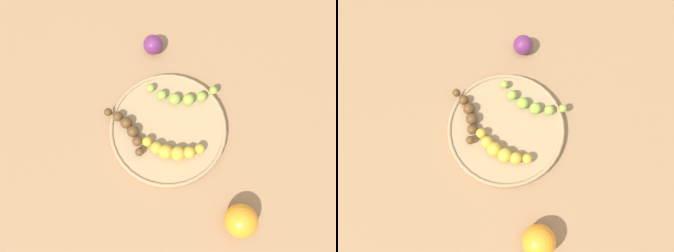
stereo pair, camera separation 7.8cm
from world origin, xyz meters
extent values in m
plane|color=#936D47|center=(0.00, 0.00, 0.00)|extent=(2.40, 2.40, 0.00)
cylinder|color=#A08259|center=(0.00, 0.00, 0.01)|extent=(0.29, 0.29, 0.02)
torus|color=#A08259|center=(0.00, 0.00, 0.02)|extent=(0.29, 0.29, 0.01)
sphere|color=#593819|center=(0.06, 0.07, 0.03)|extent=(0.02, 0.02, 0.02)
sphere|color=#593819|center=(0.07, 0.04, 0.03)|extent=(0.02, 0.02, 0.02)
sphere|color=#593819|center=(0.08, 0.02, 0.03)|extent=(0.03, 0.03, 0.03)
sphere|color=#593819|center=(0.10, 0.00, 0.03)|extent=(0.03, 0.03, 0.03)
sphere|color=#593819|center=(0.13, -0.01, 0.03)|extent=(0.02, 0.02, 0.02)
sphere|color=#593819|center=(0.15, -0.02, 0.03)|extent=(0.02, 0.02, 0.02)
sphere|color=gold|center=(0.05, 0.04, 0.04)|extent=(0.02, 0.02, 0.02)
sphere|color=gold|center=(0.02, 0.06, 0.04)|extent=(0.03, 0.03, 0.03)
sphere|color=gold|center=(0.00, 0.06, 0.04)|extent=(0.04, 0.04, 0.04)
sphere|color=gold|center=(-0.03, 0.07, 0.04)|extent=(0.04, 0.04, 0.04)
sphere|color=gold|center=(-0.06, 0.06, 0.04)|extent=(0.03, 0.03, 0.03)
sphere|color=gold|center=(-0.08, 0.05, 0.04)|extent=(0.02, 0.02, 0.02)
sphere|color=#8CAD38|center=(0.05, -0.10, 0.03)|extent=(0.02, 0.02, 0.02)
sphere|color=#8CAD38|center=(0.02, -0.08, 0.03)|extent=(0.02, 0.02, 0.02)
sphere|color=#8CAD38|center=(-0.01, -0.07, 0.03)|extent=(0.03, 0.03, 0.03)
sphere|color=#8CAD38|center=(-0.04, -0.07, 0.03)|extent=(0.03, 0.03, 0.03)
sphere|color=#8CAD38|center=(-0.08, -0.09, 0.03)|extent=(0.02, 0.02, 0.02)
sphere|color=#8CAD38|center=(-0.10, -0.10, 0.03)|extent=(0.02, 0.02, 0.02)
sphere|color=orange|center=(-0.18, 0.20, 0.04)|extent=(0.08, 0.08, 0.08)
sphere|color=#662659|center=(0.06, -0.22, 0.03)|extent=(0.05, 0.05, 0.05)
camera|label=1|loc=(-0.02, 0.21, 0.79)|focal=34.58mm
camera|label=2|loc=(-0.09, 0.19, 0.79)|focal=34.58mm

